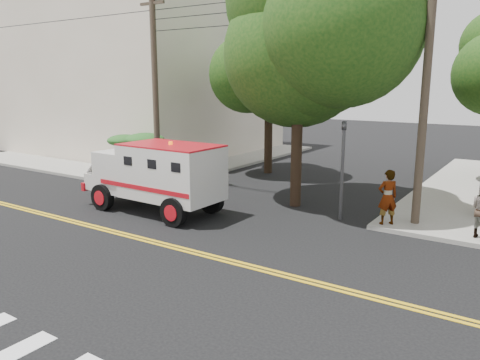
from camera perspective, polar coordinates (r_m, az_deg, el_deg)
The scene contains 12 objects.
ground at distance 15.02m, azimuth -10.01°, elevation -7.59°, with size 100.00×100.00×0.00m, color black.
sidewalk_nw at distance 33.62m, azimuth -10.92°, elevation 3.31°, with size 17.00×17.00×0.15m, color gray.
building_left at distance 35.74m, azimuth -11.87°, elevation 11.93°, with size 16.00×14.00×10.00m, color beige.
utility_pole_left at distance 22.39m, azimuth -10.28°, elevation 10.52°, with size 0.28×0.28×9.00m, color #382D23.
utility_pole_right at distance 16.77m, azimuth 21.62°, elevation 9.50°, with size 0.28×0.28×9.00m, color #382D23.
tree_main at distance 18.34m, azimuth 8.16°, elevation 18.79°, with size 6.08×5.70×9.85m.
tree_left at distance 25.31m, azimuth 3.98°, elevation 13.60°, with size 4.48×4.20×7.70m.
traffic_signal at distance 17.12m, azimuth 12.42°, elevation 2.42°, with size 0.15×0.18×3.60m.
accessibility_sign at distance 23.20m, azimuth -10.78°, elevation 2.76°, with size 0.45×0.10×2.02m.
palm_planter at distance 24.34m, azimuth -12.15°, elevation 3.79°, with size 3.52×2.63×2.36m.
armored_truck at distance 18.18m, azimuth -10.12°, elevation 0.84°, with size 5.97×2.51×2.70m.
pedestrian_a at distance 16.72m, azimuth 17.55°, elevation -2.00°, with size 0.70×0.46×1.91m, color gray.
Camera 1 is at (9.87, -10.18, 4.95)m, focal length 35.00 mm.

